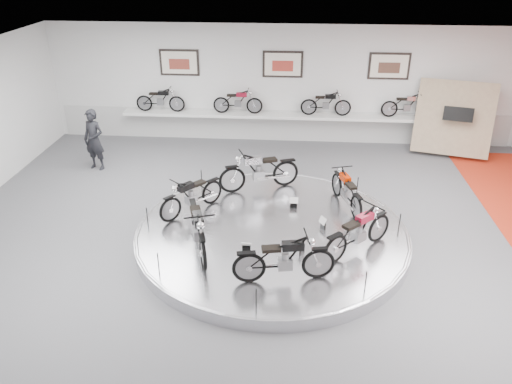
# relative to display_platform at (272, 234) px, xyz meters

# --- Properties ---
(floor) EXTENTS (16.00, 16.00, 0.00)m
(floor) POSITION_rel_display_platform_xyz_m (0.00, -0.30, -0.15)
(floor) COLOR #515153
(floor) RESTS_ON ground
(ceiling) EXTENTS (16.00, 16.00, 0.00)m
(ceiling) POSITION_rel_display_platform_xyz_m (0.00, -0.30, 3.85)
(ceiling) COLOR white
(ceiling) RESTS_ON wall_back
(wall_back) EXTENTS (16.00, 0.00, 16.00)m
(wall_back) POSITION_rel_display_platform_xyz_m (0.00, 6.70, 1.85)
(wall_back) COLOR silver
(wall_back) RESTS_ON floor
(dado_band) EXTENTS (15.68, 0.04, 1.10)m
(dado_band) POSITION_rel_display_platform_xyz_m (0.00, 6.68, 0.40)
(dado_band) COLOR #BCBCBA
(dado_band) RESTS_ON floor
(display_platform) EXTENTS (6.40, 6.40, 0.30)m
(display_platform) POSITION_rel_display_platform_xyz_m (0.00, 0.00, 0.00)
(display_platform) COLOR silver
(display_platform) RESTS_ON floor
(platform_rim) EXTENTS (6.40, 6.40, 0.10)m
(platform_rim) POSITION_rel_display_platform_xyz_m (0.00, 0.00, 0.12)
(platform_rim) COLOR #B2B2BA
(platform_rim) RESTS_ON display_platform
(shelf) EXTENTS (11.00, 0.55, 0.10)m
(shelf) POSITION_rel_display_platform_xyz_m (0.00, 6.40, 0.85)
(shelf) COLOR silver
(shelf) RESTS_ON wall_back
(poster_left) EXTENTS (1.35, 0.06, 0.88)m
(poster_left) POSITION_rel_display_platform_xyz_m (-3.50, 6.66, 2.55)
(poster_left) COLOR #F0E5CE
(poster_left) RESTS_ON wall_back
(poster_center) EXTENTS (1.35, 0.06, 0.88)m
(poster_center) POSITION_rel_display_platform_xyz_m (0.00, 6.66, 2.55)
(poster_center) COLOR #F0E5CE
(poster_center) RESTS_ON wall_back
(poster_right) EXTENTS (1.35, 0.06, 0.88)m
(poster_right) POSITION_rel_display_platform_xyz_m (3.50, 6.66, 2.55)
(poster_right) COLOR #F0E5CE
(poster_right) RESTS_ON wall_back
(display_panel) EXTENTS (2.56, 1.52, 2.30)m
(display_panel) POSITION_rel_display_platform_xyz_m (5.60, 5.80, 1.10)
(display_panel) COLOR tan
(display_panel) RESTS_ON floor
(shelf_bike_a) EXTENTS (1.22, 0.43, 0.73)m
(shelf_bike_a) POSITION_rel_display_platform_xyz_m (-4.20, 6.40, 1.27)
(shelf_bike_a) COLOR black
(shelf_bike_a) RESTS_ON shelf
(shelf_bike_b) EXTENTS (1.22, 0.43, 0.73)m
(shelf_bike_b) POSITION_rel_display_platform_xyz_m (-1.50, 6.40, 1.27)
(shelf_bike_b) COLOR maroon
(shelf_bike_b) RESTS_ON shelf
(shelf_bike_c) EXTENTS (1.22, 0.43, 0.73)m
(shelf_bike_c) POSITION_rel_display_platform_xyz_m (1.50, 6.40, 1.27)
(shelf_bike_c) COLOR black
(shelf_bike_c) RESTS_ON shelf
(shelf_bike_d) EXTENTS (1.22, 0.43, 0.73)m
(shelf_bike_d) POSITION_rel_display_platform_xyz_m (4.20, 6.40, 1.27)
(shelf_bike_d) COLOR #AAA9AE
(shelf_bike_d) RESTS_ON shelf
(bike_a) EXTENTS (1.04, 1.73, 0.96)m
(bike_a) POSITION_rel_display_platform_xyz_m (1.82, 1.25, 0.63)
(bike_a) COLOR #B82100
(bike_a) RESTS_ON display_platform
(bike_b) EXTENTS (2.01, 1.31, 1.12)m
(bike_b) POSITION_rel_display_platform_xyz_m (-0.45, 2.10, 0.71)
(bike_b) COLOR #AAA9AE
(bike_b) RESTS_ON display_platform
(bike_c) EXTENTS (1.51, 1.64, 0.97)m
(bike_c) POSITION_rel_display_platform_xyz_m (-2.03, 0.67, 0.64)
(bike_c) COLOR black
(bike_c) RESTS_ON display_platform
(bike_d) EXTENTS (1.20, 1.99, 1.10)m
(bike_d) POSITION_rel_display_platform_xyz_m (-1.56, -0.98, 0.70)
(bike_d) COLOR black
(bike_d) RESTS_ON display_platform
(bike_e) EXTENTS (1.83, 0.92, 1.03)m
(bike_e) POSITION_rel_display_platform_xyz_m (0.33, -1.96, 0.66)
(bike_e) COLOR black
(bike_e) RESTS_ON display_platform
(bike_f) EXTENTS (1.70, 1.63, 1.02)m
(bike_f) POSITION_rel_display_platform_xyz_m (1.89, -0.81, 0.66)
(bike_f) COLOR maroon
(bike_f) RESTS_ON display_platform
(visitor) EXTENTS (0.80, 0.64, 1.89)m
(visitor) POSITION_rel_display_platform_xyz_m (-5.64, 3.77, 0.80)
(visitor) COLOR black
(visitor) RESTS_ON floor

